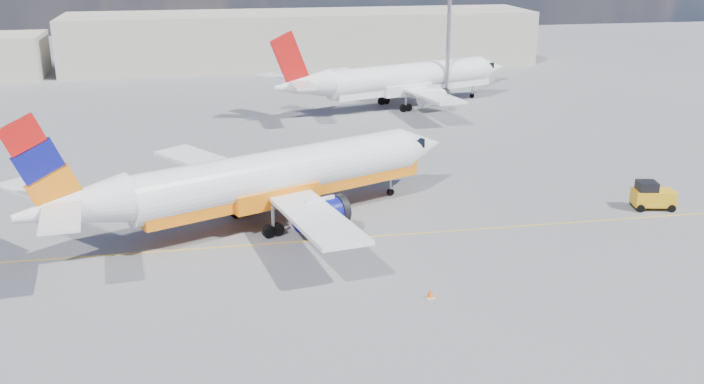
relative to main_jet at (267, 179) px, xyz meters
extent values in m
plane|color=slate|center=(6.22, -6.75, -3.29)|extent=(240.00, 240.00, 0.00)
cube|color=gold|center=(6.22, -3.75, -3.28)|extent=(70.00, 0.15, 0.01)
cube|color=#B7AF9D|center=(11.22, 68.25, 0.71)|extent=(70.00, 14.00, 8.00)
cylinder|color=white|center=(0.93, 0.42, 0.22)|extent=(20.91, 11.88, 3.32)
cone|color=white|center=(12.48, 5.66, 0.22)|extent=(4.92, 4.63, 3.32)
cone|color=white|center=(-11.95, -5.41, 0.56)|extent=(7.52, 5.69, 3.15)
cube|color=black|center=(11.24, 5.09, 0.76)|extent=(2.44, 2.73, 0.68)
cube|color=orange|center=(1.38, 0.62, -0.90)|extent=(20.67, 11.34, 1.17)
cube|color=white|center=(-3.22, 6.04, -0.66)|extent=(9.71, 11.11, 0.78)
cube|color=white|center=(2.42, -6.40, -0.66)|extent=(5.18, 12.08, 0.78)
cylinder|color=navy|center=(-0.43, 4.62, -1.58)|extent=(3.96, 3.14, 1.85)
cylinder|color=navy|center=(3.19, -3.37, -1.58)|extent=(3.96, 3.14, 1.85)
cylinder|color=black|center=(0.99, 5.27, -1.58)|extent=(1.29, 2.07, 2.05)
cylinder|color=black|center=(4.61, -2.73, -1.58)|extent=(1.29, 2.07, 2.05)
cube|color=orange|center=(-13.28, -6.02, 3.54)|extent=(4.29, 2.16, 6.09)
cube|color=white|center=(-14.57, -3.18, 1.20)|extent=(4.87, 5.05, 0.18)
cube|color=white|center=(-11.99, -8.86, 1.20)|extent=(2.67, 5.08, 0.18)
cylinder|color=#97979E|center=(9.82, 4.45, -2.07)|extent=(0.23, 0.23, 2.05)
cylinder|color=black|center=(9.82, 4.45, -3.02)|extent=(0.59, 0.44, 0.55)
cylinder|color=black|center=(-1.81, 1.75, -2.85)|extent=(0.95, 0.70, 0.88)
cylinder|color=black|center=(0.12, -2.51, -2.85)|extent=(0.95, 0.70, 0.88)
cylinder|color=white|center=(19.49, 36.11, 0.14)|extent=(20.82, 10.19, 3.24)
cone|color=white|center=(31.14, 40.33, 0.14)|extent=(4.69, 4.34, 3.24)
cone|color=white|center=(6.50, 31.41, 0.47)|extent=(7.32, 5.17, 3.08)
cube|color=black|center=(29.89, 39.88, 0.66)|extent=(2.27, 2.61, 0.67)
cube|color=white|center=(19.94, 36.28, -0.96)|extent=(20.62, 9.65, 1.14)
cube|color=white|center=(15.88, 41.90, -0.72)|extent=(8.91, 11.19, 0.77)
cube|color=white|center=(20.42, 29.36, -0.72)|extent=(4.21, 11.69, 0.77)
cylinder|color=white|center=(18.48, 40.31, -1.62)|extent=(3.84, 2.87, 1.81)
cylinder|color=white|center=(21.40, 32.24, -1.62)|extent=(3.84, 2.87, 1.81)
cylinder|color=black|center=(19.92, 40.83, -1.62)|extent=(1.13, 2.04, 2.00)
cylinder|color=black|center=(22.84, 32.76, -1.62)|extent=(1.13, 2.04, 2.00)
cube|color=red|center=(5.16, 30.92, 3.38)|extent=(4.30, 1.79, 5.95)
cube|color=white|center=(4.12, 33.79, 1.09)|extent=(4.58, 5.05, 0.17)
cube|color=white|center=(6.20, 28.05, 1.09)|extent=(2.25, 4.83, 0.17)
cylinder|color=#97979E|center=(28.45, 39.36, -2.10)|extent=(0.22, 0.22, 2.00)
cylinder|color=black|center=(28.45, 39.36, -3.02)|extent=(0.58, 0.40, 0.53)
cylinder|color=black|center=(16.92, 37.62, -2.86)|extent=(0.93, 0.63, 0.86)
cylinder|color=black|center=(18.48, 33.31, -2.86)|extent=(0.93, 0.63, 0.86)
cylinder|color=black|center=(27.13, -1.09, -3.01)|extent=(0.60, 0.33, 0.56)
cylinder|color=black|center=(26.82, -2.64, -3.01)|extent=(0.60, 0.33, 0.56)
cylinder|color=black|center=(29.34, -1.52, -3.01)|extent=(0.60, 0.33, 0.56)
cylinder|color=black|center=(29.04, -3.07, -3.01)|extent=(0.60, 0.33, 0.56)
cube|color=gold|center=(28.08, -2.08, -2.44)|extent=(3.18, 2.11, 1.13)
cube|color=black|center=(27.53, -1.97, -1.54)|extent=(1.59, 1.59, 0.68)
cube|color=white|center=(7.85, -13.38, -3.27)|extent=(0.42, 0.42, 0.04)
cone|color=#FF5C0A|center=(7.85, -13.38, -2.98)|extent=(0.36, 0.36, 0.55)
cylinder|color=#97979E|center=(24.04, 35.92, 7.17)|extent=(0.46, 0.46, 20.92)
camera|label=1|loc=(-3.81, -51.43, 16.01)|focal=40.00mm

